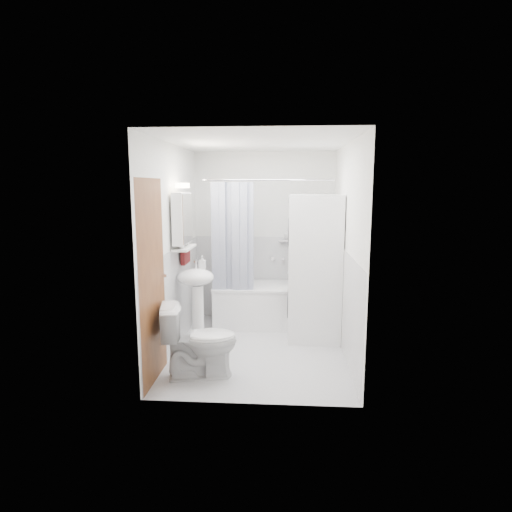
# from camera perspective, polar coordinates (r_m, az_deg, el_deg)

# --- Properties ---
(floor) EXTENTS (2.60, 2.60, 0.00)m
(floor) POSITION_cam_1_polar(r_m,az_deg,el_deg) (5.22, 0.36, -12.29)
(floor) COLOR silver
(floor) RESTS_ON ground
(room_walls) EXTENTS (2.60, 2.60, 2.60)m
(room_walls) POSITION_cam_1_polar(r_m,az_deg,el_deg) (4.88, 0.38, 4.17)
(room_walls) COLOR white
(room_walls) RESTS_ON ground
(wainscot) EXTENTS (1.98, 2.58, 2.58)m
(wainscot) POSITION_cam_1_polar(r_m,az_deg,el_deg) (5.32, 0.56, -5.10)
(wainscot) COLOR white
(wainscot) RESTS_ON ground
(door) EXTENTS (0.05, 2.00, 2.00)m
(door) POSITION_cam_1_polar(r_m,az_deg,el_deg) (4.57, -12.05, -2.57)
(door) COLOR brown
(door) RESTS_ON ground
(bathtub) EXTENTS (1.49, 0.70, 0.57)m
(bathtub) POSITION_cam_1_polar(r_m,az_deg,el_deg) (5.99, 1.65, -6.27)
(bathtub) COLOR white
(bathtub) RESTS_ON ground
(tub_spout) EXTENTS (0.04, 0.12, 0.04)m
(tub_spout) POSITION_cam_1_polar(r_m,az_deg,el_deg) (6.19, 3.64, -0.33)
(tub_spout) COLOR silver
(tub_spout) RESTS_ON room_walls
(curtain_rod) EXTENTS (1.67, 0.02, 0.02)m
(curtain_rod) POSITION_cam_1_polar(r_m,az_deg,el_deg) (5.48, 1.61, 10.11)
(curtain_rod) COLOR silver
(curtain_rod) RESTS_ON room_walls
(shower_curtain) EXTENTS (0.55, 0.02, 1.45)m
(shower_curtain) POSITION_cam_1_polar(r_m,az_deg,el_deg) (5.56, -3.15, 2.34)
(shower_curtain) COLOR #131E45
(shower_curtain) RESTS_ON curtain_rod
(sink) EXTENTS (0.44, 0.37, 1.04)m
(sink) POSITION_cam_1_polar(r_m,az_deg,el_deg) (5.18, -7.96, -4.40)
(sink) COLOR white
(sink) RESTS_ON ground
(medicine_cabinet) EXTENTS (0.13, 0.50, 0.71)m
(medicine_cabinet) POSITION_cam_1_polar(r_m,az_deg,el_deg) (5.10, -9.79, 5.15)
(medicine_cabinet) COLOR white
(medicine_cabinet) RESTS_ON room_walls
(shelf) EXTENTS (0.18, 0.54, 0.02)m
(shelf) POSITION_cam_1_polar(r_m,az_deg,el_deg) (5.14, -9.51, 1.09)
(shelf) COLOR silver
(shelf) RESTS_ON room_walls
(shower_caddy) EXTENTS (0.22, 0.06, 0.02)m
(shower_caddy) POSITION_cam_1_polar(r_m,az_deg,el_deg) (6.14, 4.14, 2.06)
(shower_caddy) COLOR silver
(shower_caddy) RESTS_ON room_walls
(towel) EXTENTS (0.07, 0.32, 0.76)m
(towel) POSITION_cam_1_polar(r_m,az_deg,el_deg) (5.37, -9.45, 3.12)
(towel) COLOR maroon
(towel) RESTS_ON room_walls
(washer_dryer) EXTENTS (0.68, 0.67, 1.82)m
(washer_dryer) POSITION_cam_1_polar(r_m,az_deg,el_deg) (5.41, 7.85, -1.58)
(washer_dryer) COLOR white
(washer_dryer) RESTS_ON ground
(toilet) EXTENTS (0.83, 0.57, 0.75)m
(toilet) POSITION_cam_1_polar(r_m,az_deg,el_deg) (4.45, -7.52, -11.17)
(toilet) COLOR white
(toilet) RESTS_ON ground
(soap_pump) EXTENTS (0.08, 0.17, 0.08)m
(soap_pump) POSITION_cam_1_polar(r_m,az_deg,el_deg) (5.29, -7.17, -1.38)
(soap_pump) COLOR gray
(soap_pump) RESTS_ON sink
(shelf_bottle) EXTENTS (0.07, 0.18, 0.07)m
(shelf_bottle) POSITION_cam_1_polar(r_m,az_deg,el_deg) (4.99, -9.92, 1.39)
(shelf_bottle) COLOR gray
(shelf_bottle) RESTS_ON shelf
(shelf_cup) EXTENTS (0.10, 0.09, 0.10)m
(shelf_cup) POSITION_cam_1_polar(r_m,az_deg,el_deg) (5.25, -9.23, 1.96)
(shelf_cup) COLOR gray
(shelf_cup) RESTS_ON shelf
(shampoo_a) EXTENTS (0.13, 0.17, 0.13)m
(shampoo_a) POSITION_cam_1_polar(r_m,az_deg,el_deg) (6.13, 4.35, 2.76)
(shampoo_a) COLOR gray
(shampoo_a) RESTS_ON shower_caddy
(shampoo_b) EXTENTS (0.08, 0.21, 0.08)m
(shampoo_b) POSITION_cam_1_polar(r_m,az_deg,el_deg) (6.13, 5.47, 2.51)
(shampoo_b) COLOR navy
(shampoo_b) RESTS_ON shower_caddy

